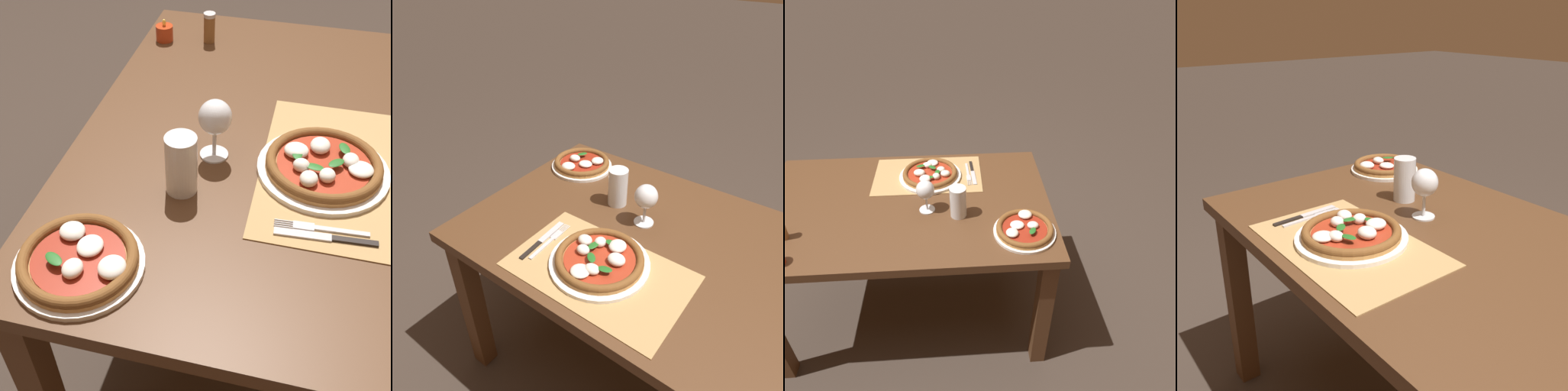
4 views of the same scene
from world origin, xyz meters
The scene contains 9 objects.
ground_plane centered at (0.00, 0.00, 0.00)m, with size 24.00×24.00×0.00m, color #382D26.
dining_table centered at (0.00, 0.00, 0.63)m, with size 1.34×0.84×0.74m.
paper_placemat centered at (-0.10, -0.22, 0.74)m, with size 0.54×0.33×0.00m, color #A88451.
pizza_near centered at (-0.11, -0.20, 0.76)m, with size 0.31×0.31×0.05m.
pizza_far centered at (-0.52, 0.24, 0.76)m, with size 0.26×0.26×0.05m.
wine_glass centered at (-0.11, 0.06, 0.85)m, with size 0.08×0.08×0.16m.
pint_glass centered at (-0.25, 0.11, 0.81)m, with size 0.07×0.07×0.15m.
fork centered at (-0.30, -0.21, 0.75)m, with size 0.03×0.20×0.00m.
knife centered at (-0.33, -0.22, 0.75)m, with size 0.03×0.22×0.01m.
Camera 2 is at (0.36, -0.90, 1.58)m, focal length 35.00 mm.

